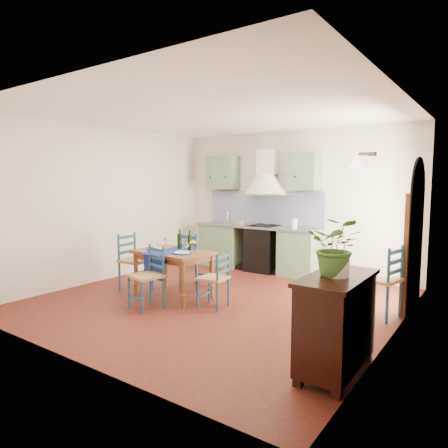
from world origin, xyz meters
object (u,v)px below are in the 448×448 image
(sideboard, at_px, (336,320))
(potted_plant, at_px, (337,247))
(chair_near, at_px, (148,276))
(dining_table, at_px, (173,256))

(sideboard, bearing_deg, potted_plant, -92.15)
(chair_near, relative_size, potted_plant, 1.62)
(dining_table, xyz_separation_m, chair_near, (0.05, -0.59, -0.19))
(dining_table, bearing_deg, chair_near, -85.09)
(sideboard, relative_size, potted_plant, 1.92)
(dining_table, relative_size, chair_near, 1.35)
(chair_near, height_order, sideboard, sideboard)
(dining_table, distance_m, potted_plant, 3.14)
(dining_table, height_order, chair_near, dining_table)
(chair_near, distance_m, sideboard, 2.90)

